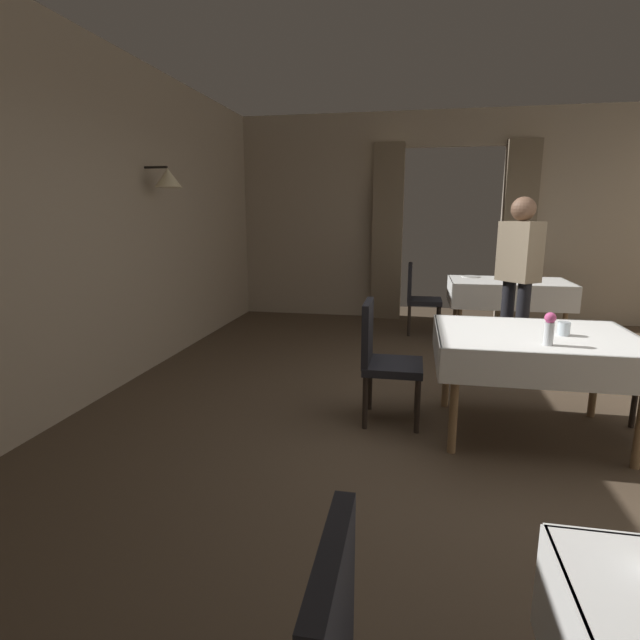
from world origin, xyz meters
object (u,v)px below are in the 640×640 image
object	(u,v)px
dining_table_far	(509,288)
glass_far_c	(504,273)
flower_vase_mid	(549,328)
person_waiter_by_doorway	(518,273)
chair_mid_left	(383,356)
dining_table_mid	(535,345)
glass_mid_b	(564,329)
plate_far_b	(471,277)
chair_far_left	(418,295)
glass_far_a	(518,277)

from	to	relation	value
dining_table_far	glass_far_c	world-z (taller)	glass_far_c
flower_vase_mid	person_waiter_by_doorway	xyz separation A→B (m)	(0.10, 1.59, 0.16)
chair_mid_left	flower_vase_mid	xyz separation A→B (m)	(1.07, -0.37, 0.35)
flower_vase_mid	dining_table_mid	bearing A→B (deg)	90.17
dining_table_mid	glass_far_c	bearing A→B (deg)	84.78
glass_mid_b	dining_table_far	bearing A→B (deg)	87.15
chair_mid_left	glass_far_c	xyz separation A→B (m)	(1.35, 3.08, 0.29)
flower_vase_mid	plate_far_b	bearing A→B (deg)	91.98
chair_far_left	plate_far_b	xyz separation A→B (m)	(0.67, 0.16, 0.24)
flower_vase_mid	dining_table_far	bearing A→B (deg)	84.38
dining_table_mid	chair_mid_left	distance (m)	1.08
glass_far_a	glass_far_c	xyz separation A→B (m)	(-0.10, 0.37, -0.00)
chair_far_left	glass_far_c	bearing A→B (deg)	7.35
glass_far_c	person_waiter_by_doorway	world-z (taller)	person_waiter_by_doorway
chair_far_left	plate_far_b	size ratio (longest dim) A/B	3.90
chair_far_left	glass_far_c	distance (m)	1.12
flower_vase_mid	glass_far_a	bearing A→B (deg)	82.82
glass_far_a	glass_far_c	size ratio (longest dim) A/B	1.02
dining_table_far	chair_mid_left	bearing A→B (deg)	-115.92
glass_far_c	person_waiter_by_doorway	distance (m)	1.88
flower_vase_mid	plate_far_b	world-z (taller)	flower_vase_mid
flower_vase_mid	person_waiter_by_doorway	bearing A→B (deg)	86.54
dining_table_far	glass_far_c	size ratio (longest dim) A/B	12.39
chair_far_left	flower_vase_mid	world-z (taller)	flower_vase_mid
chair_mid_left	plate_far_b	size ratio (longest dim) A/B	3.90
plate_far_b	person_waiter_by_doorway	bearing A→B (deg)	-83.43
dining_table_far	chair_mid_left	size ratio (longest dim) A/B	1.55
chair_far_left	glass_far_a	distance (m)	1.24
dining_table_far	glass_mid_b	bearing A→B (deg)	-92.85
dining_table_far	glass_mid_b	distance (m)	2.92
dining_table_far	glass_far_c	bearing A→B (deg)	97.53
chair_mid_left	chair_far_left	xyz separation A→B (m)	(0.28, 2.94, 0.00)
dining_table_far	chair_far_left	bearing A→B (deg)	174.84
chair_mid_left	flower_vase_mid	bearing A→B (deg)	-19.01
glass_far_a	plate_far_b	world-z (taller)	glass_far_a
chair_far_left	person_waiter_by_doorway	bearing A→B (deg)	-62.73
glass_far_a	chair_mid_left	bearing A→B (deg)	-118.21
chair_mid_left	glass_far_a	distance (m)	3.09
glass_mid_b	person_waiter_by_doorway	distance (m)	1.32
chair_mid_left	glass_far_a	bearing A→B (deg)	61.79
chair_far_left	plate_far_b	distance (m)	0.73
glass_far_a	person_waiter_by_doorway	distance (m)	1.53
dining_table_far	glass_mid_b	world-z (taller)	glass_mid_b
dining_table_mid	glass_far_c	xyz separation A→B (m)	(0.29, 3.12, 0.14)
dining_table_mid	plate_far_b	world-z (taller)	plate_far_b
chair_mid_left	flower_vase_mid	size ratio (longest dim) A/B	4.37
chair_far_left	glass_far_a	bearing A→B (deg)	-11.21
chair_far_left	person_waiter_by_doorway	distance (m)	2.00
glass_far_a	glass_far_c	bearing A→B (deg)	105.51
flower_vase_mid	plate_far_b	xyz separation A→B (m)	(-0.12, 3.47, -0.11)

